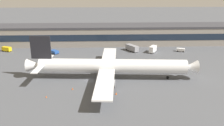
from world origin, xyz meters
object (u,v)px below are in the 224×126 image
object	(u,v)px
traffic_cone_0	(116,93)
traffic_cone_1	(46,97)
traffic_cone_3	(72,89)
pushback_tractor	(54,52)
crew_van	(7,49)
airliner	(110,66)
traffic_cone_2	(100,86)
follow_me_car	(180,50)
stair_truck	(153,49)
fuel_truck	(132,48)

from	to	relation	value
traffic_cone_0	traffic_cone_1	size ratio (longest dim) A/B	1.27
traffic_cone_0	traffic_cone_3	world-z (taller)	traffic_cone_0
pushback_tractor	traffic_cone_0	xyz separation A→B (m)	(30.19, -51.48, -0.69)
crew_van	traffic_cone_3	bearing A→B (deg)	-51.23
pushback_tractor	traffic_cone_3	bearing A→B (deg)	-72.36
airliner	traffic_cone_2	distance (m)	10.13
crew_van	follow_me_car	world-z (taller)	crew_van
traffic_cone_1	traffic_cone_3	bearing A→B (deg)	36.77
airliner	traffic_cone_2	bearing A→B (deg)	-117.08
stair_truck	traffic_cone_2	distance (m)	52.98
follow_me_car	pushback_tractor	xyz separation A→B (m)	(-68.68, -1.07, -0.04)
stair_truck	fuel_truck	world-z (taller)	stair_truck
airliner	traffic_cone_3	distance (m)	17.82
stair_truck	traffic_cone_0	world-z (taller)	stair_truck
stair_truck	traffic_cone_0	distance (m)	56.40
stair_truck	traffic_cone_1	bearing A→B (deg)	-131.06
crew_van	traffic_cone_1	size ratio (longest dim) A/B	10.05
traffic_cone_0	traffic_cone_3	bearing A→B (deg)	163.44
traffic_cone_0	traffic_cone_2	xyz separation A→B (m)	(-5.64, 6.91, -0.03)
traffic_cone_1	traffic_cone_2	world-z (taller)	traffic_cone_2
airliner	traffic_cone_0	bearing A→B (deg)	-84.08
crew_van	traffic_cone_3	world-z (taller)	crew_van
stair_truck	fuel_truck	xyz separation A→B (m)	(-11.09, 3.37, -0.10)
follow_me_car	traffic_cone_3	distance (m)	72.08
follow_me_car	traffic_cone_1	xyz separation A→B (m)	(-61.70, -53.95, -0.81)
stair_truck	fuel_truck	bearing A→B (deg)	163.08
stair_truck	pushback_tractor	size ratio (longest dim) A/B	1.21
airliner	stair_truck	world-z (taller)	airliner
stair_truck	traffic_cone_0	bearing A→B (deg)	-113.95
pushback_tractor	crew_van	bearing A→B (deg)	169.02
pushback_tractor	traffic_cone_1	size ratio (longest dim) A/B	9.42
fuel_truck	stair_truck	bearing A→B (deg)	-16.92
traffic_cone_0	traffic_cone_1	distance (m)	23.25
stair_truck	traffic_cone_1	distance (m)	70.20
follow_me_car	pushback_tractor	size ratio (longest dim) A/B	0.91
airliner	crew_van	world-z (taller)	airliner
airliner	pushback_tractor	xyz separation A→B (m)	(-28.64, 36.57, -3.95)
fuel_truck	traffic_cone_2	distance (m)	51.08
follow_me_car	traffic_cone_1	bearing A→B (deg)	-138.83
follow_me_car	traffic_cone_2	distance (m)	63.50
airliner	fuel_truck	size ratio (longest dim) A/B	7.78
fuel_truck	traffic_cone_1	bearing A→B (deg)	-121.88
stair_truck	follow_me_car	distance (m)	15.67
crew_van	airliner	bearing A→B (deg)	-36.93
crew_van	traffic_cone_3	distance (m)	66.93
follow_me_car	traffic_cone_2	xyz separation A→B (m)	(-44.13, -45.65, -0.76)
traffic_cone_0	traffic_cone_3	size ratio (longest dim) A/B	1.10
fuel_truck	pushback_tractor	xyz separation A→B (m)	(-41.99, -3.42, -0.83)
traffic_cone_3	traffic_cone_2	bearing A→B (deg)	13.82
stair_truck	follow_me_car	size ratio (longest dim) A/B	1.33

